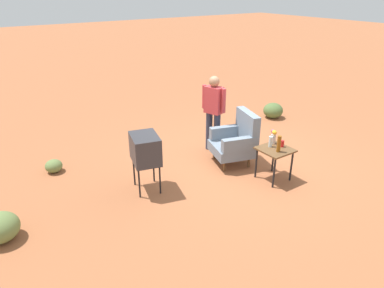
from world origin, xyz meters
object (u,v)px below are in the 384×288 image
at_px(side_table, 275,153).
at_px(soda_can_red, 282,144).
at_px(person_standing, 213,109).
at_px(armchair, 237,140).
at_px(bottle_short_clear, 271,142).
at_px(flower_vase, 274,136).
at_px(bottle_tall_amber, 279,144).
at_px(tv_on_stand, 145,149).

bearing_deg(side_table, soda_can_red, 87.86).
bearing_deg(person_standing, armchair, 2.07).
xyz_separation_m(armchair, bottle_short_clear, (0.78, 0.12, 0.22)).
xyz_separation_m(soda_can_red, flower_vase, (-0.20, -0.03, 0.09)).
bearing_deg(soda_can_red, side_table, -92.14).
height_order(armchair, flower_vase, armchair).
bearing_deg(soda_can_red, armchair, -162.05).
relative_size(bottle_tall_amber, soda_can_red, 2.46).
relative_size(bottle_short_clear, soda_can_red, 1.64).
height_order(bottle_tall_amber, flower_vase, bottle_tall_amber).
distance_m(side_table, bottle_short_clear, 0.23).
xyz_separation_m(person_standing, bottle_short_clear, (1.52, 0.14, -0.22)).
xyz_separation_m(armchair, bottle_tall_amber, (1.01, 0.08, 0.27)).
xyz_separation_m(side_table, tv_on_stand, (-0.99, -2.10, 0.25)).
distance_m(armchair, side_table, 0.91).
bearing_deg(bottle_tall_amber, bottle_short_clear, 171.15).
xyz_separation_m(armchair, flower_vase, (0.71, 0.27, 0.27)).
bearing_deg(bottle_short_clear, bottle_tall_amber, -8.85).
height_order(bottle_short_clear, bottle_tall_amber, bottle_tall_amber).
bearing_deg(person_standing, soda_can_red, 11.01).
distance_m(bottle_tall_amber, flower_vase, 0.35).
bearing_deg(bottle_tall_amber, side_table, 155.63).
bearing_deg(armchair, flower_vase, 20.46).
bearing_deg(side_table, person_standing, -174.48).
height_order(person_standing, bottle_short_clear, person_standing).
relative_size(armchair, flower_vase, 4.00).
distance_m(side_table, flower_vase, 0.33).
relative_size(person_standing, flower_vase, 6.19).
distance_m(side_table, tv_on_stand, 2.34).
bearing_deg(bottle_short_clear, person_standing, -174.59).
relative_size(side_table, person_standing, 0.38).
xyz_separation_m(bottle_short_clear, flower_vase, (-0.07, 0.15, 0.05)).
bearing_deg(tv_on_stand, soda_can_red, 66.24).
xyz_separation_m(person_standing, flower_vase, (1.45, 0.29, -0.17)).
distance_m(tv_on_stand, bottle_short_clear, 2.27).
relative_size(side_table, soda_can_red, 5.08).
bearing_deg(bottle_short_clear, soda_can_red, 54.64).
height_order(side_table, bottle_tall_amber, bottle_tall_amber).
relative_size(armchair, soda_can_red, 8.69).
bearing_deg(soda_can_red, tv_on_stand, -113.76).
height_order(side_table, soda_can_red, soda_can_red).
distance_m(side_table, soda_can_red, 0.22).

